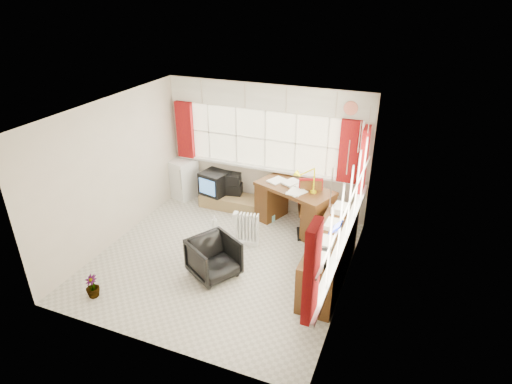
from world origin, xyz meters
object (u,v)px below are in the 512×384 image
desk_lamp (314,175)px  mini_fridge (183,179)px  desk (294,205)px  task_chair (310,206)px  crt_tv (215,183)px  tv_bench (235,202)px  credenza (330,255)px  office_chair (214,258)px  radiator (248,232)px

desk_lamp → mini_fridge: desk_lamp is taller
desk → desk_lamp: 0.79m
desk_lamp → task_chair: bearing=-179.9°
desk_lamp → crt_tv: (-2.12, 0.35, -0.67)m
desk → tv_bench: size_ratio=1.12×
credenza → crt_tv: 3.12m
office_chair → mini_fridge: mini_fridge is taller
credenza → desk: bearing=127.2°
desk → mini_fridge: bearing=172.4°
radiator → desk_lamp: bearing=39.8°
desk → office_chair: (-0.71, -1.88, -0.14)m
desk_lamp → task_chair: size_ratio=0.46×
desk_lamp → credenza: (0.59, -1.17, -0.76)m
task_chair → mini_fridge: bearing=171.5°
radiator → tv_bench: 1.36m
task_chair → mini_fridge: 2.90m
office_chair → crt_tv: crt_tv is taller
tv_bench → task_chair: bearing=-11.9°
task_chair → office_chair: size_ratio=1.49×
crt_tv → office_chair: bearing=-63.7°
desk → office_chair: desk is taller
task_chair → radiator: (-0.89, -0.78, -0.30)m
credenza → crt_tv: (-2.72, 1.52, 0.09)m
mini_fridge → tv_bench: bearing=-3.7°
desk_lamp → mini_fridge: bearing=171.6°
desk → radiator: size_ratio=2.65×
office_chair → radiator: bearing=22.9°
desk_lamp → tv_bench: 2.00m
mini_fridge → credenza: bearing=-24.5°
radiator → crt_tv: bearing=136.8°
credenza → desk_lamp: bearing=116.9°
crt_tv → mini_fridge: mini_fridge is taller
desk_lamp → credenza: bearing=-63.1°
desk_lamp → credenza: size_ratio=0.24×
tv_bench → mini_fridge: size_ratio=1.70×
office_chair → radiator: office_chair is taller
desk_lamp → crt_tv: 2.25m
desk → desk_lamp: (0.36, -0.09, 0.70)m
desk → crt_tv: (-1.76, 0.26, 0.03)m
desk_lamp → tv_bench: bearing=168.3°
radiator → crt_tv: (-1.19, 1.12, 0.24)m
office_chair → tv_bench: size_ratio=0.49×
desk → credenza: size_ratio=0.79×
office_chair → mini_fridge: size_ratio=0.84×
tv_bench → office_chair: bearing=-73.9°
desk_lamp → radiator: desk_lamp is taller
task_chair → desk: bearing=164.6°
desk → task_chair: bearing=-15.4°
office_chair → credenza: (1.66, 0.62, 0.08)m
tv_bench → mini_fridge: mini_fridge is taller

